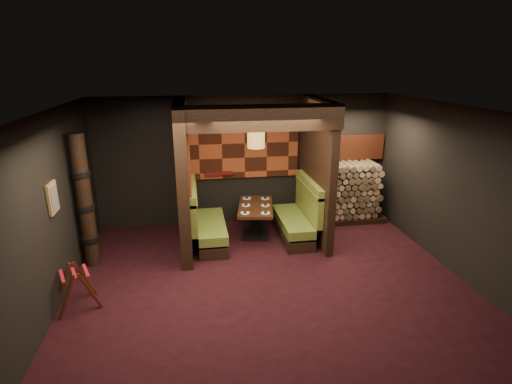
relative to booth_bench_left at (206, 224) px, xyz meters
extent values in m
cube|color=black|center=(0.96, -1.65, -0.41)|extent=(6.50, 5.50, 0.02)
cube|color=black|center=(0.96, -1.65, 2.46)|extent=(6.50, 5.50, 0.02)
cube|color=black|center=(0.96, 1.11, 1.02)|extent=(6.50, 0.02, 2.85)
cube|color=black|center=(0.96, -4.41, 1.02)|extent=(6.50, 0.02, 2.85)
cube|color=black|center=(-2.30, -1.65, 1.02)|extent=(0.02, 5.50, 2.85)
cube|color=black|center=(4.22, -1.65, 1.02)|extent=(0.02, 5.50, 2.85)
cube|color=black|center=(-0.39, 0.00, 1.02)|extent=(0.20, 2.20, 2.85)
cube|color=black|center=(2.26, 0.05, 1.02)|extent=(0.15, 2.10, 2.85)
cube|color=black|center=(0.94, -0.95, 2.23)|extent=(2.85, 0.18, 0.44)
cube|color=#A44524|center=(0.94, 1.06, 1.42)|extent=(2.40, 0.06, 1.55)
cube|color=#A44524|center=(-0.27, 0.17, 1.45)|extent=(0.04, 1.85, 1.45)
cube|color=#5C1612|center=(0.36, 1.00, 0.78)|extent=(0.60, 0.12, 0.07)
cube|color=black|center=(0.11, 0.00, -0.29)|extent=(0.55, 1.60, 0.22)
cube|color=olive|center=(0.11, 0.00, -0.04)|extent=(0.55, 1.60, 0.18)
cube|color=#527029|center=(-0.23, 0.00, 0.35)|extent=(0.12, 1.60, 0.78)
cube|color=olive|center=(-0.23, 0.00, 0.70)|extent=(0.15, 1.60, 0.06)
cube|color=black|center=(1.79, 0.00, -0.29)|extent=(0.55, 1.60, 0.22)
cube|color=olive|center=(1.79, 0.00, -0.04)|extent=(0.55, 1.60, 0.18)
cube|color=#527029|center=(2.12, 0.00, 0.35)|extent=(0.12, 1.60, 0.78)
cube|color=olive|center=(2.12, 0.00, 0.70)|extent=(0.15, 1.60, 0.06)
cube|color=black|center=(1.04, 0.18, -0.37)|extent=(0.64, 0.64, 0.06)
cylinder|color=black|center=(1.04, 0.18, -0.09)|extent=(0.20, 0.20, 0.62)
cube|color=#3C2112|center=(1.04, 0.18, 0.25)|extent=(0.91, 1.39, 0.06)
cylinder|color=white|center=(0.77, -0.22, 0.28)|extent=(0.18, 0.18, 0.01)
cube|color=black|center=(0.77, -0.22, 0.30)|extent=(0.09, 0.12, 0.02)
cylinder|color=white|center=(1.16, -0.29, 0.28)|extent=(0.18, 0.18, 0.01)
cube|color=black|center=(1.16, -0.29, 0.30)|extent=(0.09, 0.12, 0.02)
cylinder|color=white|center=(0.84, 0.22, 0.28)|extent=(0.18, 0.18, 0.01)
cube|color=black|center=(0.84, 0.22, 0.30)|extent=(0.09, 0.12, 0.02)
cylinder|color=white|center=(1.24, 0.15, 0.28)|extent=(0.18, 0.18, 0.01)
cube|color=black|center=(1.24, 0.15, 0.30)|extent=(0.09, 0.12, 0.02)
cylinder|color=white|center=(0.92, 0.65, 0.28)|extent=(0.18, 0.18, 0.01)
cube|color=black|center=(0.92, 0.65, 0.30)|extent=(0.09, 0.12, 0.02)
cylinder|color=white|center=(1.32, 0.58, 0.28)|extent=(0.18, 0.18, 0.01)
cube|color=black|center=(1.32, 0.58, 0.30)|extent=(0.09, 0.12, 0.02)
cylinder|color=#A67933|center=(1.04, 0.13, 1.73)|extent=(0.34, 0.34, 0.45)
sphere|color=#FFC672|center=(1.04, 0.13, 1.73)|extent=(0.18, 0.18, 0.18)
cylinder|color=black|center=(1.04, 0.13, 2.20)|extent=(0.02, 0.02, 0.49)
cube|color=olive|center=(-2.26, -1.55, 1.22)|extent=(0.04, 0.36, 0.46)
cube|color=#3F3F3F|center=(-2.23, -1.55, 1.22)|extent=(0.01, 0.27, 0.36)
cube|color=#491A0D|center=(-2.08, -2.17, -0.09)|extent=(0.30, 0.15, 0.69)
cube|color=#491A0D|center=(-1.78, -2.05, -0.09)|extent=(0.30, 0.15, 0.69)
cube|color=#491A0D|center=(-2.24, -1.80, -0.09)|extent=(0.30, 0.15, 0.69)
cube|color=#491A0D|center=(-1.93, -1.68, -0.09)|extent=(0.30, 0.15, 0.69)
cube|color=maroon|center=(-2.16, -1.99, 0.16)|extent=(0.20, 0.41, 0.01)
cube|color=maroon|center=(-2.01, -1.93, 0.16)|extent=(0.20, 0.41, 0.01)
cube|color=maroon|center=(-1.86, -1.86, 0.16)|extent=(0.20, 0.41, 0.01)
cylinder|color=black|center=(-2.09, -0.55, 0.80)|extent=(0.26, 0.26, 2.40)
cylinder|color=black|center=(-2.09, -0.55, 0.10)|extent=(0.31, 0.31, 0.09)
cylinder|color=black|center=(-2.09, -0.55, 0.70)|extent=(0.31, 0.31, 0.09)
cylinder|color=black|center=(-2.09, -0.55, 1.30)|extent=(0.31, 0.31, 0.09)
cube|color=black|center=(3.25, 0.70, -0.34)|extent=(1.73, 0.70, 0.12)
cube|color=brown|center=(3.25, 0.70, 0.34)|extent=(1.73, 0.70, 1.24)
cube|color=maroon|center=(3.25, 1.03, 1.24)|extent=(1.83, 0.10, 0.56)
cube|color=black|center=(2.35, 0.31, 1.02)|extent=(0.08, 0.08, 2.85)
camera|label=1|loc=(-0.21, -7.48, 3.13)|focal=28.00mm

